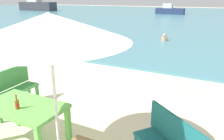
{
  "coord_description": "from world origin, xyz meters",
  "views": [
    {
      "loc": [
        2.44,
        -2.1,
        2.48
      ],
      "look_at": [
        -0.22,
        3.0,
        0.6
      ],
      "focal_mm": 35.96,
      "sensor_mm": 36.0,
      "label": 1
    }
  ],
  "objects_px": {
    "beer_bottle_amber": "(17,104)",
    "swimmer_person": "(164,38)",
    "picnic_table_green": "(24,111)",
    "boat_ferry": "(170,10)",
    "bench_green_left": "(12,88)",
    "boat_barge": "(37,5)",
    "patio_umbrella": "(49,28)"
  },
  "relations": [
    {
      "from": "patio_umbrella",
      "to": "swimmer_person",
      "type": "height_order",
      "value": "patio_umbrella"
    },
    {
      "from": "picnic_table_green",
      "to": "boat_ferry",
      "type": "xyz_separation_m",
      "value": [
        -5.29,
        31.51,
        -0.04
      ]
    },
    {
      "from": "bench_green_left",
      "to": "beer_bottle_amber",
      "type": "bearing_deg",
      "value": -34.97
    },
    {
      "from": "beer_bottle_amber",
      "to": "swimmer_person",
      "type": "height_order",
      "value": "beer_bottle_amber"
    },
    {
      "from": "boat_barge",
      "to": "boat_ferry",
      "type": "xyz_separation_m",
      "value": [
        23.76,
        2.35,
        -0.43
      ]
    },
    {
      "from": "patio_umbrella",
      "to": "boat_ferry",
      "type": "bearing_deg",
      "value": 101.03
    },
    {
      "from": "bench_green_left",
      "to": "boat_barge",
      "type": "xyz_separation_m",
      "value": [
        -27.77,
        28.39,
        0.51
      ]
    },
    {
      "from": "picnic_table_green",
      "to": "swimmer_person",
      "type": "bearing_deg",
      "value": 92.06
    },
    {
      "from": "swimmer_person",
      "to": "boat_barge",
      "type": "distance_m",
      "value": 34.24
    },
    {
      "from": "bench_green_left",
      "to": "boat_ferry",
      "type": "xyz_separation_m",
      "value": [
        -4.01,
        30.74,
        0.07
      ]
    },
    {
      "from": "beer_bottle_amber",
      "to": "swimmer_person",
      "type": "distance_m",
      "value": 10.63
    },
    {
      "from": "boat_barge",
      "to": "beer_bottle_amber",
      "type": "bearing_deg",
      "value": -45.22
    },
    {
      "from": "patio_umbrella",
      "to": "boat_ferry",
      "type": "height_order",
      "value": "patio_umbrella"
    },
    {
      "from": "picnic_table_green",
      "to": "boat_barge",
      "type": "relative_size",
      "value": 0.19
    },
    {
      "from": "patio_umbrella",
      "to": "bench_green_left",
      "type": "relative_size",
      "value": 1.89
    },
    {
      "from": "swimmer_person",
      "to": "boat_ferry",
      "type": "distance_m",
      "value": 21.62
    },
    {
      "from": "boat_barge",
      "to": "bench_green_left",
      "type": "bearing_deg",
      "value": -45.63
    },
    {
      "from": "swimmer_person",
      "to": "beer_bottle_amber",
      "type": "bearing_deg",
      "value": -87.81
    },
    {
      "from": "picnic_table_green",
      "to": "boat_ferry",
      "type": "distance_m",
      "value": 31.95
    },
    {
      "from": "boat_barge",
      "to": "picnic_table_green",
      "type": "bearing_deg",
      "value": -45.11
    },
    {
      "from": "bench_green_left",
      "to": "patio_umbrella",
      "type": "bearing_deg",
      "value": -23.98
    },
    {
      "from": "bench_green_left",
      "to": "boat_barge",
      "type": "distance_m",
      "value": 39.71
    },
    {
      "from": "beer_bottle_amber",
      "to": "patio_umbrella",
      "type": "relative_size",
      "value": 0.12
    },
    {
      "from": "picnic_table_green",
      "to": "swimmer_person",
      "type": "distance_m",
      "value": 10.48
    },
    {
      "from": "picnic_table_green",
      "to": "boat_barge",
      "type": "height_order",
      "value": "boat_barge"
    },
    {
      "from": "swimmer_person",
      "to": "patio_umbrella",
      "type": "bearing_deg",
      "value": -83.22
    },
    {
      "from": "patio_umbrella",
      "to": "bench_green_left",
      "type": "distance_m",
      "value": 2.85
    },
    {
      "from": "picnic_table_green",
      "to": "beer_bottle_amber",
      "type": "relative_size",
      "value": 5.28
    },
    {
      "from": "swimmer_person",
      "to": "boat_ferry",
      "type": "height_order",
      "value": "boat_ferry"
    },
    {
      "from": "swimmer_person",
      "to": "boat_ferry",
      "type": "xyz_separation_m",
      "value": [
        -4.91,
        21.05,
        0.38
      ]
    },
    {
      "from": "beer_bottle_amber",
      "to": "bench_green_left",
      "type": "bearing_deg",
      "value": 145.03
    },
    {
      "from": "beer_bottle_amber",
      "to": "patio_umbrella",
      "type": "distance_m",
      "value": 1.53
    }
  ]
}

